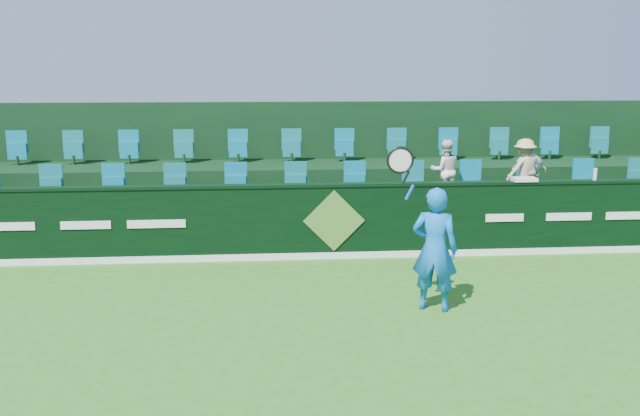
{
  "coord_description": "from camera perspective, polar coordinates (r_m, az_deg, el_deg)",
  "views": [
    {
      "loc": [
        -1.28,
        -8.37,
        3.36
      ],
      "look_at": [
        -0.34,
        2.8,
        1.15
      ],
      "focal_mm": 40.0,
      "sensor_mm": 36.0,
      "label": 1
    }
  ],
  "objects": [
    {
      "name": "ground",
      "position": [
        9.11,
        3.67,
        -10.52
      ],
      "size": [
        60.0,
        60.0,
        0.0
      ],
      "primitive_type": "plane",
      "color": "#2C6919",
      "rests_on": "ground"
    },
    {
      "name": "stand_rear",
      "position": [
        16.01,
        -0.17,
        3.46
      ],
      "size": [
        16.0,
        4.1,
        2.6
      ],
      "color": "black",
      "rests_on": "ground"
    },
    {
      "name": "spectator_left",
      "position": [
        14.09,
        9.98,
        2.98
      ],
      "size": [
        0.58,
        0.46,
        1.2
      ],
      "primitive_type": "imported",
      "rotation": [
        0.0,
        0.0,
        3.15
      ],
      "color": "white",
      "rests_on": "stand_tier_front"
    },
    {
      "name": "towel",
      "position": [
        13.39,
        16.01,
        2.23
      ],
      "size": [
        0.43,
        0.28,
        0.06
      ],
      "primitive_type": "cube",
      "color": "silver",
      "rests_on": "sponsor_hoarding"
    },
    {
      "name": "seat_row_front",
      "position": [
        14.11,
        0.47,
        1.94
      ],
      "size": [
        13.5,
        0.5,
        0.6
      ],
      "primitive_type": "cube",
      "color": "#09718F",
      "rests_on": "stand_tier_front"
    },
    {
      "name": "tennis_player",
      "position": [
        10.06,
        9.13,
        -3.19
      ],
      "size": [
        1.16,
        0.63,
        2.4
      ],
      "color": "blue",
      "rests_on": "ground"
    },
    {
      "name": "stand_tier_back",
      "position": [
        15.66,
        -0.04,
        1.19
      ],
      "size": [
        16.0,
        1.8,
        1.3
      ],
      "primitive_type": "cube",
      "color": "black",
      "rests_on": "ground"
    },
    {
      "name": "stand_tier_front",
      "position": [
        13.85,
        0.61,
        -1.19
      ],
      "size": [
        16.0,
        2.0,
        0.8
      ],
      "primitive_type": "cube",
      "color": "black",
      "rests_on": "ground"
    },
    {
      "name": "spectator_middle",
      "position": [
        14.61,
        16.37,
        2.87
      ],
      "size": [
        0.71,
        0.4,
        1.14
      ],
      "primitive_type": "imported",
      "rotation": [
        0.0,
        0.0,
        2.96
      ],
      "color": "white",
      "rests_on": "stand_tier_front"
    },
    {
      "name": "spectator_right",
      "position": [
        14.57,
        16.02,
        3.0
      ],
      "size": [
        0.88,
        0.67,
        1.2
      ],
      "primitive_type": "imported",
      "rotation": [
        0.0,
        0.0,
        3.47
      ],
      "color": "#C4B48A",
      "rests_on": "stand_tier_front"
    },
    {
      "name": "drinks_bottle",
      "position": [
        13.91,
        21.15,
        2.55
      ],
      "size": [
        0.07,
        0.07,
        0.22
      ],
      "primitive_type": "cylinder",
      "color": "silver",
      "rests_on": "sponsor_hoarding"
    },
    {
      "name": "seat_row_back",
      "position": [
        15.82,
        -0.13,
        4.77
      ],
      "size": [
        13.5,
        0.5,
        0.6
      ],
      "primitive_type": "cube",
      "color": "#09718F",
      "rests_on": "stand_tier_back"
    },
    {
      "name": "sponsor_hoarding",
      "position": [
        12.72,
        1.09,
        -1.04
      ],
      "size": [
        16.0,
        0.25,
        1.35
      ],
      "color": "black",
      "rests_on": "ground"
    }
  ]
}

